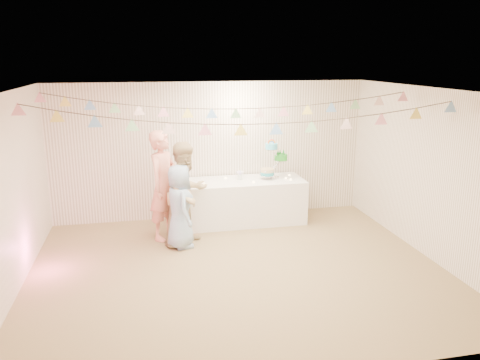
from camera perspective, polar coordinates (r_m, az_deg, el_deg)
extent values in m
plane|color=olive|center=(7.02, -0.26, -10.86)|extent=(6.00, 6.00, 0.00)
plane|color=white|center=(6.34, -0.29, 10.84)|extent=(6.00, 6.00, 0.00)
plane|color=white|center=(8.96, -3.49, 3.57)|extent=(6.00, 6.00, 0.00)
plane|color=white|center=(4.28, 6.56, -9.25)|extent=(6.00, 6.00, 0.00)
plane|color=white|center=(6.67, -26.45, -1.91)|extent=(5.00, 5.00, 0.00)
plane|color=white|center=(7.72, 22.09, 0.68)|extent=(5.00, 5.00, 0.00)
cube|color=white|center=(8.82, 0.68, -2.57)|extent=(2.17, 0.87, 0.82)
cylinder|color=white|center=(8.56, -3.36, -0.68)|extent=(0.35, 0.35, 0.02)
imported|color=#EE907C|center=(7.99, -9.26, -0.65)|extent=(0.75, 0.82, 1.87)
imported|color=tan|center=(7.72, -6.54, -1.67)|extent=(1.06, 1.02, 1.73)
imported|color=#96B2D5|center=(7.64, -7.34, -3.20)|extent=(0.54, 0.74, 1.39)
cylinder|color=#FFD88C|center=(8.43, -4.41, -0.45)|extent=(0.04, 0.04, 0.03)
cylinder|color=#FFD88C|center=(8.81, -1.79, 0.26)|extent=(0.04, 0.04, 0.03)
cylinder|color=#FFD88C|center=(8.52, 1.66, -0.24)|extent=(0.04, 0.04, 0.03)
cylinder|color=#FFD88C|center=(8.99, 2.56, 0.55)|extent=(0.04, 0.04, 0.03)
cylinder|color=#FFD88C|center=(8.75, 6.20, 0.08)|extent=(0.04, 0.04, 0.03)
cylinder|color=#FFD88C|center=(9.07, 6.04, 0.62)|extent=(0.04, 0.04, 0.03)
cylinder|color=#FFD88C|center=(8.83, 5.61, 0.23)|extent=(0.04, 0.04, 0.03)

